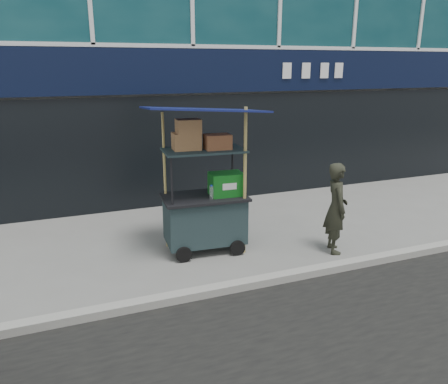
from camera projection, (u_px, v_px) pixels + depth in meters
name	position (u px, v px, depth m)	size (l,w,h in m)	color
ground	(274.00, 275.00, 6.54)	(80.00, 80.00, 0.00)	slate
curb	(281.00, 278.00, 6.34)	(80.00, 0.18, 0.12)	#96968E
vendor_cart	(206.00, 201.00, 7.22)	(1.91, 1.42, 2.47)	#1C2F30
vendor_man	(336.00, 208.00, 7.19)	(0.56, 0.36, 1.52)	#27291E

